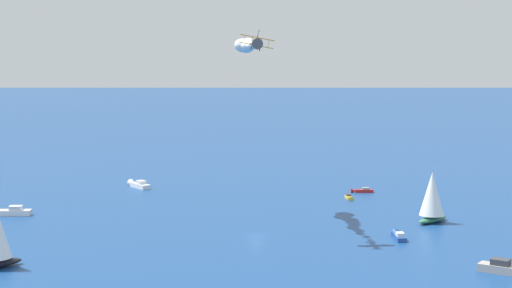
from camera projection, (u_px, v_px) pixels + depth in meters
ground_plane at (256, 236)px, 175.46m from camera, size 2000.00×2000.00×0.00m
motorboat_far_port at (349, 198)px, 220.99m from camera, size 3.09×5.37×1.52m
motorboat_far_stbd at (361, 191)px, 231.74m from camera, size 6.31×4.38×1.83m
sailboat_inshore at (432, 197)px, 189.10m from camera, size 10.68×7.12×13.27m
motorboat_trailing at (7, 212)px, 198.21m from camera, size 10.59×6.92×3.03m
motorboat_ahead at (138, 185)px, 240.76m from camera, size 4.19×10.20×2.88m
motorboat_mid_cluster at (399, 236)px, 173.03m from camera, size 4.72×7.36×2.10m
biplane_lead at (256, 43)px, 170.86m from camera, size 7.37×7.13×3.67m
wingwalker_lead at (258, 33)px, 170.65m from camera, size 0.88×0.41×1.79m
smoke_trail_lead at (247, 45)px, 196.82m from camera, size 14.63×30.74×4.29m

